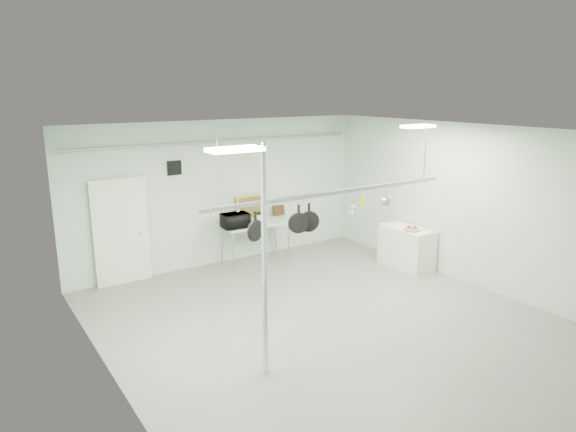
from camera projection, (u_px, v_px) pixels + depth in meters
floor at (334, 326)px, 8.55m from camera, size 8.00×8.00×0.00m
ceiling at (339, 133)px, 7.78m from camera, size 7.00×8.00×0.02m
back_wall at (223, 193)px, 11.38m from camera, size 7.00×0.02×3.20m
right_wall at (475, 206)px, 10.05m from camera, size 0.02×8.00×3.20m
door at (121, 233)px, 10.23m from camera, size 1.10×0.10×2.20m
wall_vent at (174, 168)px, 10.61m from camera, size 0.30×0.04×0.30m
conduit_pipe at (223, 141)px, 11.03m from camera, size 6.60×0.07×0.07m
chrome_pole at (265, 264)px, 6.76m from camera, size 0.08×0.08×3.20m
prep_table at (255, 226)px, 11.57m from camera, size 1.60×0.70×0.91m
side_cabinet at (406, 248)px, 11.27m from camera, size 0.60×1.20×0.90m
pot_rack at (335, 191)px, 8.36m from camera, size 4.80×0.06×1.00m
light_panel_left at (235, 149)px, 5.95m from camera, size 0.65×0.30×0.05m
light_panel_right at (418, 126)px, 9.56m from camera, size 0.65×0.30×0.05m
microwave at (235, 221)px, 11.11m from camera, size 0.60×0.43×0.32m
coffee_canister at (260, 218)px, 11.55m from camera, size 0.18×0.18×0.20m
painting_large at (252, 207)px, 11.78m from camera, size 0.78×0.15×0.58m
painting_small at (279, 210)px, 12.21m from camera, size 0.30×0.09×0.25m
fruit_bowl at (412, 229)px, 10.91m from camera, size 0.41×0.41×0.09m
skillet_left at (255, 226)px, 7.63m from camera, size 0.34×0.16×0.45m
skillet_mid at (299, 219)px, 8.06m from camera, size 0.33×0.19×0.46m
skillet_right at (309, 217)px, 8.17m from camera, size 0.34×0.18×0.46m
whisk at (352, 205)px, 8.64m from camera, size 0.14×0.14×0.29m
grater at (363, 201)px, 8.76m from camera, size 0.09×0.05×0.22m
saucepan at (386, 199)px, 9.05m from camera, size 0.16×0.12×0.25m
fruit_cluster at (412, 227)px, 10.90m from camera, size 0.24×0.24×0.09m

